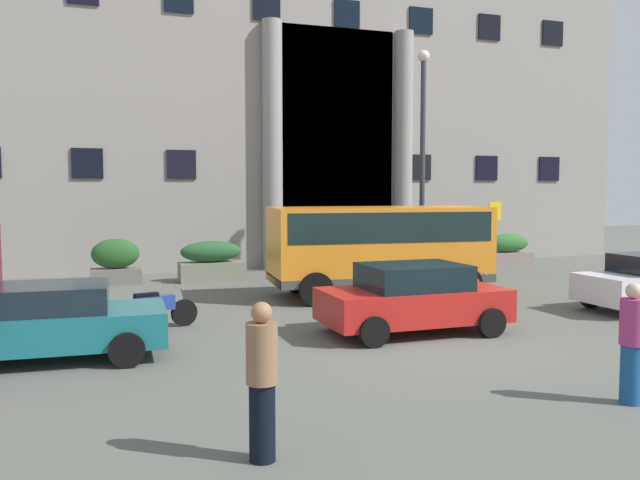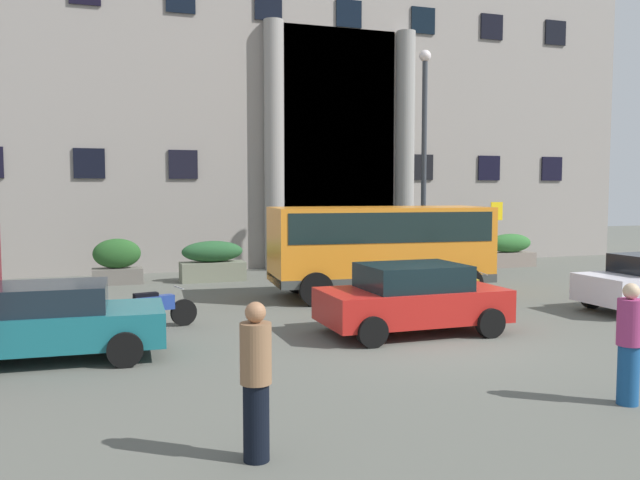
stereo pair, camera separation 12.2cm
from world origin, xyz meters
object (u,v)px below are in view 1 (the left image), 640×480
parked_coupe_end (39,322)px  motorcycle_near_kerb (458,290)px  lamppost_plaza_centre (423,147)px  hedge_planter_far_east (359,252)px  bus_stop_sign (494,233)px  hedge_planter_entrance_right (508,251)px  pedestrian_man_red_shirt (262,381)px  hedge_planter_far_west (116,262)px  hedge_planter_east (211,262)px  orange_minibus (380,243)px  motorcycle_far_end (153,309)px  parked_hatchback_near (413,298)px  pedestrian_man_crossing (632,343)px  scooter_by_planter (6,316)px

parked_coupe_end → motorcycle_near_kerb: 10.18m
lamppost_plaza_centre → hedge_planter_far_east: bearing=129.8°
bus_stop_sign → hedge_planter_entrance_right: size_ratio=1.33×
pedestrian_man_red_shirt → hedge_planter_far_west: bearing=56.0°
hedge_planter_east → parked_coupe_end: size_ratio=0.48×
orange_minibus → motorcycle_far_end: orange_minibus is taller
hedge_planter_far_west → hedge_planter_entrance_right: bearing=-0.3°
hedge_planter_entrance_right → motorcycle_near_kerb: size_ratio=0.98×
orange_minibus → hedge_planter_east: (-4.00, 4.73, -0.90)m
hedge_planter_far_west → parked_hatchback_near: 11.31m
hedge_planter_entrance_right → parked_hatchback_near: parked_hatchback_near is taller
hedge_planter_far_west → pedestrian_man_crossing: size_ratio=0.90×
hedge_planter_entrance_right → scooter_by_planter: size_ratio=1.05×
orange_minibus → lamppost_plaza_centre: lamppost_plaza_centre is taller
parked_hatchback_near → parked_coupe_end: bearing=179.1°
parked_coupe_end → motorcycle_far_end: (2.17, 2.05, -0.26)m
hedge_planter_east → scooter_by_planter: bearing=-128.4°
bus_stop_sign → hedge_planter_far_west: 12.45m
orange_minibus → parked_hatchback_near: orange_minibus is taller
bus_stop_sign → pedestrian_man_crossing: size_ratio=1.51×
parked_hatchback_near → lamppost_plaza_centre: lamppost_plaza_centre is taller
hedge_planter_east → hedge_planter_entrance_right: bearing=1.3°
pedestrian_man_crossing → lamppost_plaza_centre: (3.75, 13.32, 3.65)m
parked_coupe_end → lamppost_plaza_centre: 14.79m
parked_hatchback_near → scooter_by_planter: (-8.19, 2.41, -0.30)m
bus_stop_sign → parked_coupe_end: 14.86m
scooter_by_planter → hedge_planter_far_west: bearing=84.2°
hedge_planter_far_west → parked_hatchback_near: size_ratio=0.40×
motorcycle_near_kerb → pedestrian_man_red_shirt: pedestrian_man_red_shirt is taller
bus_stop_sign → parked_hatchback_near: 8.73m
motorcycle_far_end → scooter_by_planter: size_ratio=1.02×
pedestrian_man_crossing → hedge_planter_entrance_right: bearing=81.5°
lamppost_plaza_centre → motorcycle_near_kerb: bearing=-109.0°
pedestrian_man_crossing → hedge_planter_east: bearing=124.1°
hedge_planter_far_east → lamppost_plaza_centre: bearing=-50.2°
hedge_planter_far_east → pedestrian_man_red_shirt: (-7.67, -15.41, 0.17)m
hedge_planter_far_east → hedge_planter_east: (-5.56, -0.53, -0.11)m
hedge_planter_entrance_right → parked_coupe_end: parked_coupe_end is taller
hedge_planter_far_east → hedge_planter_far_west: bearing=-178.9°
hedge_planter_east → motorcycle_far_end: bearing=-109.7°
lamppost_plaza_centre → pedestrian_man_crossing: bearing=-105.7°
parked_coupe_end → pedestrian_man_crossing: pedestrian_man_crossing is taller
hedge_planter_entrance_right → parked_coupe_end: size_ratio=0.44×
parked_hatchback_near → pedestrian_man_red_shirt: bearing=-130.7°
parked_hatchback_near → scooter_by_planter: size_ratio=2.07×
hedge_planter_far_east → hedge_planter_east: bearing=-174.6°
hedge_planter_far_east → bus_stop_sign: bearing=-49.7°
bus_stop_sign → parked_hatchback_near: (-6.17, -6.11, -0.88)m
scooter_by_planter → parked_coupe_end: bearing=-57.8°
hedge_planter_far_east → scooter_by_planter: (-11.11, -7.54, -0.31)m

